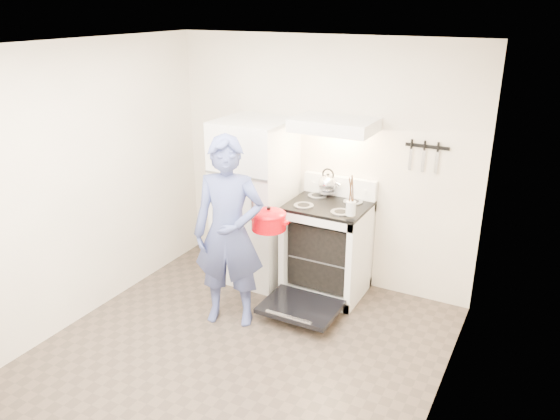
% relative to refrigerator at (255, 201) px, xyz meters
% --- Properties ---
extents(floor, '(3.60, 3.60, 0.00)m').
position_rel_refrigerator_xyz_m(floor, '(0.58, -1.45, -0.85)').
color(floor, '#4B3E33').
rests_on(floor, ground).
extents(back_wall, '(3.20, 0.02, 2.50)m').
position_rel_refrigerator_xyz_m(back_wall, '(0.58, 0.35, 0.40)').
color(back_wall, '#F2E5CB').
rests_on(back_wall, ground).
extents(refrigerator, '(0.70, 0.70, 1.70)m').
position_rel_refrigerator_xyz_m(refrigerator, '(0.00, 0.00, 0.00)').
color(refrigerator, white).
rests_on(refrigerator, floor).
extents(stove_body, '(0.76, 0.65, 0.92)m').
position_rel_refrigerator_xyz_m(stove_body, '(0.81, 0.02, -0.39)').
color(stove_body, white).
rests_on(stove_body, floor).
extents(cooktop, '(0.76, 0.65, 0.03)m').
position_rel_refrigerator_xyz_m(cooktop, '(0.81, 0.02, 0.09)').
color(cooktop, black).
rests_on(cooktop, stove_body).
extents(backsplash, '(0.76, 0.07, 0.20)m').
position_rel_refrigerator_xyz_m(backsplash, '(0.81, 0.31, 0.20)').
color(backsplash, white).
rests_on(backsplash, cooktop).
extents(oven_door, '(0.70, 0.54, 0.04)m').
position_rel_refrigerator_xyz_m(oven_door, '(0.81, -0.57, -0.72)').
color(oven_door, black).
rests_on(oven_door, floor).
extents(oven_rack, '(0.60, 0.52, 0.01)m').
position_rel_refrigerator_xyz_m(oven_rack, '(0.81, 0.02, -0.41)').
color(oven_rack, slate).
rests_on(oven_rack, stove_body).
extents(range_hood, '(0.76, 0.50, 0.12)m').
position_rel_refrigerator_xyz_m(range_hood, '(0.81, 0.10, 0.86)').
color(range_hood, white).
rests_on(range_hood, back_wall).
extents(knife_strip, '(0.40, 0.02, 0.03)m').
position_rel_refrigerator_xyz_m(knife_strip, '(1.63, 0.33, 0.70)').
color(knife_strip, black).
rests_on(knife_strip, back_wall).
extents(pizza_stone, '(0.33, 0.33, 0.02)m').
position_rel_refrigerator_xyz_m(pizza_stone, '(0.79, 0.11, -0.40)').
color(pizza_stone, olive).
rests_on(pizza_stone, oven_rack).
extents(tea_kettle, '(0.23, 0.19, 0.28)m').
position_rel_refrigerator_xyz_m(tea_kettle, '(0.70, 0.24, 0.24)').
color(tea_kettle, silver).
rests_on(tea_kettle, cooktop).
extents(utensil_jar, '(0.11, 0.11, 0.13)m').
position_rel_refrigerator_xyz_m(utensil_jar, '(1.13, -0.22, 0.20)').
color(utensil_jar, silver).
rests_on(utensil_jar, cooktop).
extents(person, '(0.74, 0.60, 1.75)m').
position_rel_refrigerator_xyz_m(person, '(0.24, -0.87, 0.02)').
color(person, '#3F457E').
rests_on(person, floor).
extents(dutch_oven, '(0.38, 0.31, 0.25)m').
position_rel_refrigerator_xyz_m(dutch_oven, '(0.49, -0.59, 0.08)').
color(dutch_oven, '#CD010A').
rests_on(dutch_oven, person).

